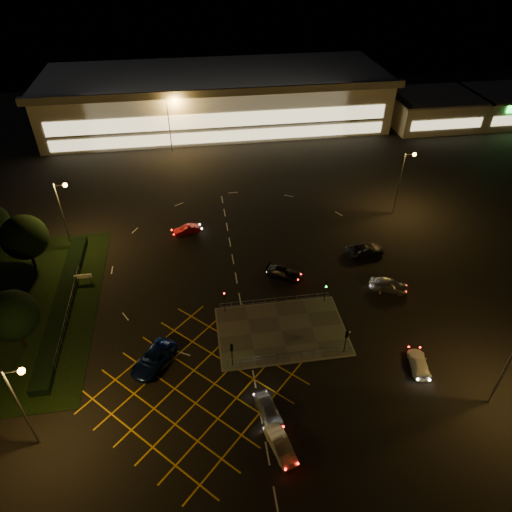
{
  "coord_description": "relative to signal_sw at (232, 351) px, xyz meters",
  "views": [
    {
      "loc": [
        -6.13,
        -36.72,
        37.98
      ],
      "look_at": [
        0.83,
        9.65,
        2.0
      ],
      "focal_mm": 32.0,
      "sensor_mm": 36.0,
      "label": 1
    }
  ],
  "objects": [
    {
      "name": "car_circ_red",
      "position": [
        -3.95,
        25.16,
        -1.75
      ],
      "size": [
        3.94,
        2.14,
        1.23
      ],
      "primitive_type": "imported",
      "rotation": [
        0.0,
        0.0,
        4.95
      ],
      "color": "#9D0B11",
      "rests_on": "ground"
    },
    {
      "name": "car_east_grey",
      "position": [
        20.05,
        16.42,
        -1.63
      ],
      "size": [
        5.58,
        3.11,
        1.48
      ],
      "primitive_type": "imported",
      "rotation": [
        0.0,
        0.0,
        1.7
      ],
      "color": "black",
      "rests_on": "ground"
    },
    {
      "name": "streetlight_far_right",
      "position": [
        34.44,
        55.99,
        4.2
      ],
      "size": [
        1.78,
        0.56,
        10.03
      ],
      "color": "slate",
      "rests_on": "ground"
    },
    {
      "name": "grass_verge",
      "position": [
        -24.0,
        11.99,
        -2.33
      ],
      "size": [
        18.0,
        30.0,
        0.08
      ],
      "primitive_type": "cube",
      "color": "black",
      "rests_on": "ground"
    },
    {
      "name": "signal_nw",
      "position": [
        0.0,
        7.99,
        0.0
      ],
      "size": [
        0.28,
        0.3,
        3.15
      ],
      "color": "black",
      "rests_on": "pedestrian_island"
    },
    {
      "name": "retail_unit_a",
      "position": [
        50.0,
        59.97,
        0.85
      ],
      "size": [
        18.8,
        14.8,
        6.35
      ],
      "color": "beige",
      "rests_on": "ground"
    },
    {
      "name": "streetlight_far_left",
      "position": [
        -5.56,
        53.99,
        4.2
      ],
      "size": [
        1.78,
        0.56,
        10.03
      ],
      "color": "slate",
      "rests_on": "ground"
    },
    {
      "name": "tree_c",
      "position": [
        -24.0,
        19.99,
        2.59
      ],
      "size": [
        5.76,
        5.76,
        7.84
      ],
      "color": "black",
      "rests_on": "ground"
    },
    {
      "name": "streetlight_sw",
      "position": [
        -17.56,
        -6.01,
        4.2
      ],
      "size": [
        1.78,
        0.56,
        10.03
      ],
      "color": "slate",
      "rests_on": "ground"
    },
    {
      "name": "retail_unit_b",
      "position": [
        66.0,
        59.95,
        0.85
      ],
      "size": [
        14.8,
        14.8,
        6.35
      ],
      "color": "beige",
      "rests_on": "ground"
    },
    {
      "name": "car_right_silver",
      "position": [
        20.45,
        8.96,
        -1.58
      ],
      "size": [
        4.95,
        3.6,
        1.57
      ],
      "primitive_type": "imported",
      "rotation": [
        0.0,
        0.0,
        1.14
      ],
      "color": "#9D9FA4",
      "rests_on": "ground"
    },
    {
      "name": "tree_e",
      "position": [
        -22.0,
        5.99,
        2.28
      ],
      "size": [
        5.4,
        5.4,
        7.35
      ],
      "color": "black",
      "rests_on": "ground"
    },
    {
      "name": "car_approach_white",
      "position": [
        19.02,
        -3.03,
        -1.76
      ],
      "size": [
        2.54,
        4.47,
        1.22
      ],
      "primitive_type": "imported",
      "rotation": [
        0.0,
        0.0,
        2.93
      ],
      "color": "white",
      "rests_on": "ground"
    },
    {
      "name": "ground",
      "position": [
        4.0,
        5.99,
        -2.37
      ],
      "size": [
        180.0,
        180.0,
        0.0
      ],
      "primitive_type": "plane",
      "color": "black",
      "rests_on": "ground"
    },
    {
      "name": "signal_se",
      "position": [
        12.0,
        0.0,
        0.0
      ],
      "size": [
        0.28,
        0.3,
        3.15
      ],
      "rotation": [
        0.0,
        0.0,
        3.14
      ],
      "color": "black",
      "rests_on": "pedestrian_island"
    },
    {
      "name": "car_far_dkgrey",
      "position": [
        8.11,
        13.28,
        -1.69
      ],
      "size": [
        4.94,
        4.01,
        1.34
      ],
      "primitive_type": "imported",
      "rotation": [
        0.0,
        0.0,
        1.03
      ],
      "color": "black",
      "rests_on": "ground"
    },
    {
      "name": "pedestrian_island",
      "position": [
        6.0,
        3.99,
        -2.31
      ],
      "size": [
        14.0,
        9.0,
        0.12
      ],
      "primitive_type": "cube",
      "color": "#4C4944",
      "rests_on": "ground"
    },
    {
      "name": "streetlight_ne",
      "position": [
        28.44,
        25.99,
        4.2
      ],
      "size": [
        1.78,
        0.56,
        10.03
      ],
      "color": "slate",
      "rests_on": "ground"
    },
    {
      "name": "streetlight_nw",
      "position": [
        -19.56,
        23.99,
        4.2
      ],
      "size": [
        1.78,
        0.56,
        10.03
      ],
      "color": "slate",
      "rests_on": "ground"
    },
    {
      "name": "hedge",
      "position": [
        -19.0,
        11.99,
        -1.87
      ],
      "size": [
        2.0,
        26.0,
        1.0
      ],
      "primitive_type": "cube",
      "color": "black",
      "rests_on": "ground"
    },
    {
      "name": "signal_ne",
      "position": [
        12.0,
        7.99,
        0.0
      ],
      "size": [
        0.28,
        0.3,
        3.15
      ],
      "color": "black",
      "rests_on": "pedestrian_island"
    },
    {
      "name": "car_queue_white",
      "position": [
        3.18,
        -9.83,
        -1.68
      ],
      "size": [
        2.53,
        4.42,
        1.38
      ],
      "primitive_type": "imported",
      "rotation": [
        0.0,
        0.0,
        0.27
      ],
      "color": "silver",
      "rests_on": "ground"
    },
    {
      "name": "signal_sw",
      "position": [
        0.0,
        0.0,
        0.0
      ],
      "size": [
        0.28,
        0.3,
        3.15
      ],
      "rotation": [
        0.0,
        0.0,
        3.14
      ],
      "color": "black",
      "rests_on": "pedestrian_island"
    },
    {
      "name": "supermarket",
      "position": [
        4.0,
        67.95,
        2.95
      ],
      "size": [
        72.0,
        26.5,
        10.5
      ],
      "color": "beige",
      "rests_on": "ground"
    },
    {
      "name": "car_left_blue",
      "position": [
        -8.06,
        1.45,
        -1.58
      ],
      "size": [
        5.25,
        6.16,
        1.57
      ],
      "primitive_type": "imported",
      "rotation": [
        0.0,
        0.0,
        5.71
      ],
      "color": "navy",
      "rests_on": "ground"
    },
    {
      "name": "car_near_silver",
      "position": [
        2.73,
        -6.2,
        -1.64
      ],
      "size": [
        2.62,
        4.52,
        1.45
      ],
      "primitive_type": "imported",
      "rotation": [
        0.0,
        0.0,
        0.23
      ],
      "color": "silver",
      "rests_on": "ground"
    }
  ]
}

